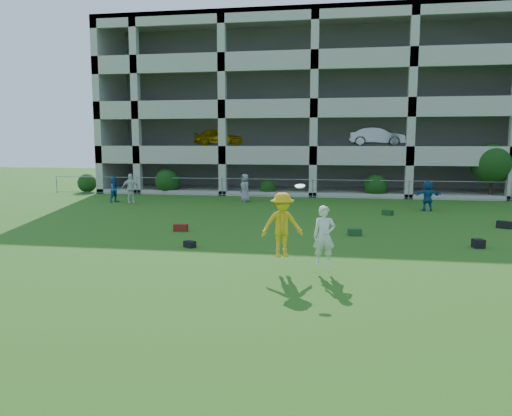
% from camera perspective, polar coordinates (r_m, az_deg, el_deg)
% --- Properties ---
extents(ground, '(100.00, 100.00, 0.00)m').
position_cam_1_polar(ground, '(13.81, 1.99, -7.50)').
color(ground, '#235114').
rests_on(ground, ground).
extents(bystander_a, '(0.88, 0.94, 1.53)m').
position_cam_1_polar(bystander_a, '(30.86, -15.77, 2.07)').
color(bystander_a, '#1E4F8B').
rests_on(bystander_a, ground).
extents(bystander_b, '(1.09, 0.90, 1.74)m').
position_cam_1_polar(bystander_b, '(30.16, -14.17, 2.19)').
color(bystander_b, silver).
rests_on(bystander_b, ground).
extents(bystander_c, '(0.92, 0.98, 1.68)m').
position_cam_1_polar(bystander_c, '(29.77, -1.27, 2.30)').
color(bystander_c, gray).
rests_on(bystander_c, ground).
extents(bystander_d, '(1.54, 0.70, 1.60)m').
position_cam_1_polar(bystander_d, '(27.42, 19.02, 1.35)').
color(bystander_d, navy).
rests_on(bystander_d, ground).
extents(bag_red_a, '(0.56, 0.32, 0.28)m').
position_cam_1_polar(bag_red_a, '(20.37, -8.60, -2.25)').
color(bag_red_a, '#541E0E').
rests_on(bag_red_a, ground).
extents(bag_black_b, '(0.47, 0.42, 0.22)m').
position_cam_1_polar(bag_black_b, '(17.25, -7.58, -4.12)').
color(bag_black_b, black).
rests_on(bag_black_b, ground).
extents(bag_green_c, '(0.55, 0.42, 0.26)m').
position_cam_1_polar(bag_green_c, '(19.63, 11.22, -2.71)').
color(bag_green_c, '#183D16').
rests_on(bag_green_c, ground).
extents(crate_d, '(0.41, 0.41, 0.30)m').
position_cam_1_polar(crate_d, '(18.61, 24.07, -3.74)').
color(crate_d, black).
rests_on(crate_d, ground).
extents(bag_black_e, '(0.67, 0.57, 0.30)m').
position_cam_1_polar(bag_black_e, '(23.26, 26.53, -1.72)').
color(bag_black_e, black).
rests_on(bag_black_e, ground).
extents(bag_green_g, '(0.58, 0.54, 0.25)m').
position_cam_1_polar(bag_green_g, '(25.36, 14.81, -0.51)').
color(bag_green_g, '#143714').
rests_on(bag_green_g, ground).
extents(frisbee_contest, '(2.13, 1.00, 2.22)m').
position_cam_1_polar(frisbee_contest, '(13.74, 4.07, -2.21)').
color(frisbee_contest, gold).
rests_on(frisbee_contest, ground).
extents(parking_garage, '(30.00, 14.00, 12.00)m').
position_cam_1_polar(parking_garage, '(41.03, 7.29, 10.94)').
color(parking_garage, '#9E998C').
rests_on(parking_garage, ground).
extents(fence, '(36.06, 0.06, 1.20)m').
position_cam_1_polar(fence, '(32.40, 6.49, 2.28)').
color(fence, gray).
rests_on(fence, ground).
extents(shrub_row, '(34.38, 2.52, 3.50)m').
position_cam_1_polar(shrub_row, '(33.10, 14.56, 3.76)').
color(shrub_row, '#163D11').
rests_on(shrub_row, ground).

